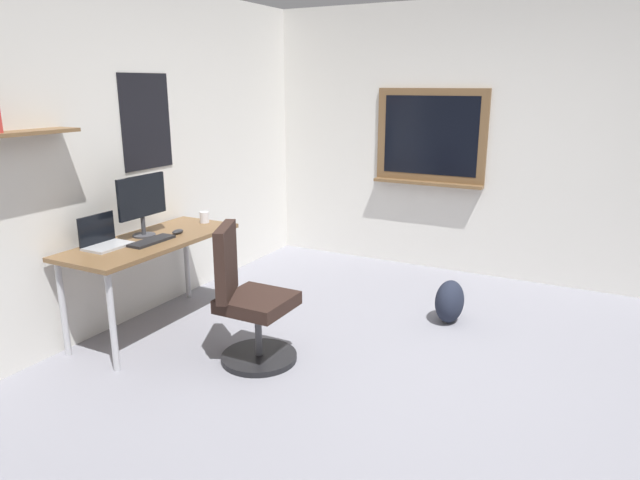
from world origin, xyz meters
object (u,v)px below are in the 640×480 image
object	(u,v)px
laptop	(103,239)
monitor_primary	(142,201)
backpack	(450,301)
office_chair	(248,304)
keyboard	(152,241)
computer_mouse	(178,232)
desk	(152,249)
coffee_mug	(204,217)

from	to	relation	value
laptop	monitor_primary	world-z (taller)	monitor_primary
laptop	backpack	size ratio (longest dim) A/B	0.91
office_chair	backpack	distance (m)	1.67
monitor_primary	backpack	size ratio (longest dim) A/B	1.36
keyboard	backpack	distance (m)	2.34
keyboard	laptop	bearing A→B (deg)	138.35
office_chair	computer_mouse	bearing A→B (deg)	70.13
computer_mouse	monitor_primary	bearing A→B (deg)	136.15
backpack	desk	bearing A→B (deg)	121.07
monitor_primary	coffee_mug	bearing A→B (deg)	-11.92
office_chair	laptop	distance (m)	1.16
office_chair	coffee_mug	world-z (taller)	office_chair
coffee_mug	backpack	xyz separation A→B (m)	(0.59, -1.94, -0.60)
coffee_mug	backpack	size ratio (longest dim) A/B	0.27
desk	laptop	size ratio (longest dim) A/B	4.49
office_chair	backpack	size ratio (longest dim) A/B	2.78
keyboard	monitor_primary	bearing A→B (deg)	58.21
keyboard	backpack	world-z (taller)	keyboard
backpack	computer_mouse	bearing A→B (deg)	117.24
desk	office_chair	xyz separation A→B (m)	(-0.10, -0.93, -0.24)
desk	laptop	world-z (taller)	laptop
coffee_mug	backpack	bearing A→B (deg)	-73.16
monitor_primary	backpack	distance (m)	2.50
office_chair	computer_mouse	world-z (taller)	office_chair
coffee_mug	monitor_primary	bearing A→B (deg)	168.08
laptop	computer_mouse	world-z (taller)	laptop
keyboard	coffee_mug	xyz separation A→B (m)	(0.67, 0.05, 0.04)
desk	laptop	bearing A→B (deg)	155.48
laptop	computer_mouse	bearing A→B (deg)	-22.49
laptop	office_chair	bearing A→B (deg)	-78.82
monitor_primary	keyboard	bearing A→B (deg)	-121.79
computer_mouse	coffee_mug	size ratio (longest dim) A/B	1.13
desk	office_chair	size ratio (longest dim) A/B	1.47
keyboard	computer_mouse	bearing A→B (deg)	0.00
computer_mouse	backpack	distance (m)	2.20
backpack	keyboard	bearing A→B (deg)	123.53
monitor_primary	computer_mouse	distance (m)	0.35
laptop	coffee_mug	bearing A→B (deg)	-10.39
desk	office_chair	bearing A→B (deg)	-96.15
laptop	coffee_mug	xyz separation A→B (m)	(0.91, -0.17, -0.01)
office_chair	monitor_primary	xyz separation A→B (m)	(0.14, 1.03, 0.58)
monitor_primary	computer_mouse	bearing A→B (deg)	-43.85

